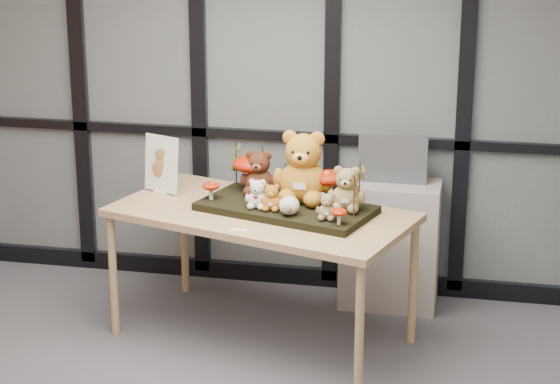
% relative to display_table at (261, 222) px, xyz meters
% --- Properties ---
extents(room_shell, '(5.00, 5.00, 5.00)m').
position_rel_display_table_xyz_m(room_shell, '(-0.18, -1.58, 0.93)').
color(room_shell, '#AAA8A0').
rests_on(room_shell, floor).
extents(glass_partition, '(4.90, 0.06, 2.78)m').
position_rel_display_table_xyz_m(glass_partition, '(-0.18, 0.89, 0.67)').
color(glass_partition, '#2D383F').
rests_on(glass_partition, floor).
extents(display_table, '(1.92, 1.34, 0.81)m').
position_rel_display_table_xyz_m(display_table, '(0.00, 0.00, 0.00)').
color(display_table, tan).
rests_on(display_table, floor).
extents(diorama_tray, '(1.10, 0.77, 0.04)m').
position_rel_display_table_xyz_m(diorama_tray, '(0.14, 0.02, 0.09)').
color(diorama_tray, black).
rests_on(diorama_tray, display_table).
extents(bear_pooh_yellow, '(0.44, 0.42, 0.47)m').
position_rel_display_table_xyz_m(bear_pooh_yellow, '(0.23, 0.11, 0.34)').
color(bear_pooh_yellow, '#C0781E').
rests_on(bear_pooh_yellow, diorama_tray).
extents(bear_brown_medium, '(0.28, 0.26, 0.30)m').
position_rel_display_table_xyz_m(bear_brown_medium, '(-0.06, 0.20, 0.26)').
color(bear_brown_medium, '#441F10').
rests_on(bear_brown_medium, diorama_tray).
extents(bear_tan_back, '(0.27, 0.25, 0.29)m').
position_rel_display_table_xyz_m(bear_tan_back, '(0.50, -0.00, 0.25)').
color(bear_tan_back, olive).
rests_on(bear_tan_back, diorama_tray).
extents(bear_small_yellow, '(0.16, 0.15, 0.17)m').
position_rel_display_table_xyz_m(bear_small_yellow, '(0.08, -0.09, 0.19)').
color(bear_small_yellow, '#B66C1C').
rests_on(bear_small_yellow, diorama_tray).
extents(bear_white_bow, '(0.18, 0.17, 0.19)m').
position_rel_display_table_xyz_m(bear_white_bow, '(-0.01, -0.06, 0.20)').
color(bear_white_bow, white).
rests_on(bear_white_bow, diorama_tray).
extents(bear_beige_small, '(0.16, 0.15, 0.17)m').
position_rel_display_table_xyz_m(bear_beige_small, '(0.42, -0.18, 0.19)').
color(bear_beige_small, olive).
rests_on(bear_beige_small, diorama_tray).
extents(plush_cream_hedgehog, '(0.11, 0.10, 0.12)m').
position_rel_display_table_xyz_m(plush_cream_hedgehog, '(0.20, -0.15, 0.17)').
color(plush_cream_hedgehog, beige).
rests_on(plush_cream_hedgehog, diorama_tray).
extents(mushroom_back_left, '(0.22, 0.22, 0.25)m').
position_rel_display_table_xyz_m(mushroom_back_left, '(-0.12, 0.24, 0.23)').
color(mushroom_back_left, '#9A1804').
rests_on(mushroom_back_left, diorama_tray).
extents(mushroom_back_right, '(0.19, 0.19, 0.22)m').
position_rel_display_table_xyz_m(mushroom_back_right, '(0.38, 0.12, 0.22)').
color(mushroom_back_right, '#9A1804').
rests_on(mushroom_back_right, diorama_tray).
extents(mushroom_front_left, '(0.11, 0.11, 0.12)m').
position_rel_display_table_xyz_m(mushroom_front_left, '(-0.31, 0.03, 0.17)').
color(mushroom_front_left, '#9A1804').
rests_on(mushroom_front_left, diorama_tray).
extents(mushroom_front_right, '(0.09, 0.09, 0.10)m').
position_rel_display_table_xyz_m(mushroom_front_right, '(0.50, -0.26, 0.16)').
color(mushroom_front_right, '#9A1804').
rests_on(mushroom_front_right, diorama_tray).
extents(sprig_green_far_left, '(0.05, 0.05, 0.30)m').
position_rel_display_table_xyz_m(sprig_green_far_left, '(-0.22, 0.27, 0.26)').
color(sprig_green_far_left, '#1A3C0D').
rests_on(sprig_green_far_left, diorama_tray).
extents(sprig_green_mid_left, '(0.05, 0.05, 0.28)m').
position_rel_display_table_xyz_m(sprig_green_mid_left, '(-0.05, 0.28, 0.25)').
color(sprig_green_mid_left, '#1A3C0D').
rests_on(sprig_green_mid_left, diorama_tray).
extents(sprig_dry_far_right, '(0.05, 0.05, 0.29)m').
position_rel_display_table_xyz_m(sprig_dry_far_right, '(0.58, 0.00, 0.25)').
color(sprig_dry_far_right, brown).
rests_on(sprig_dry_far_right, diorama_tray).
extents(sprig_dry_mid_right, '(0.05, 0.05, 0.25)m').
position_rel_display_table_xyz_m(sprig_dry_mid_right, '(0.56, -0.13, 0.24)').
color(sprig_dry_mid_right, brown).
rests_on(sprig_dry_mid_right, diorama_tray).
extents(sprig_green_centre, '(0.05, 0.05, 0.24)m').
position_rel_display_table_xyz_m(sprig_green_centre, '(0.12, 0.24, 0.23)').
color(sprig_green_centre, '#1A3C0D').
rests_on(sprig_green_centre, diorama_tray).
extents(sign_holder, '(0.25, 0.13, 0.36)m').
position_rel_display_table_xyz_m(sign_holder, '(-0.69, 0.23, 0.24)').
color(sign_holder, silver).
rests_on(sign_holder, display_table).
extents(label_card, '(0.10, 0.03, 0.00)m').
position_rel_display_table_xyz_m(label_card, '(-0.05, -0.35, 0.07)').
color(label_card, white).
rests_on(label_card, display_table).
extents(cabinet, '(0.62, 0.36, 0.83)m').
position_rel_display_table_xyz_m(cabinet, '(0.70, 0.67, -0.34)').
color(cabinet, gray).
rests_on(cabinet, floor).
extents(monitor, '(0.44, 0.05, 0.31)m').
position_rel_display_table_xyz_m(monitor, '(0.70, 0.69, 0.23)').
color(monitor, '#4A4D52').
rests_on(monitor, cabinet).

